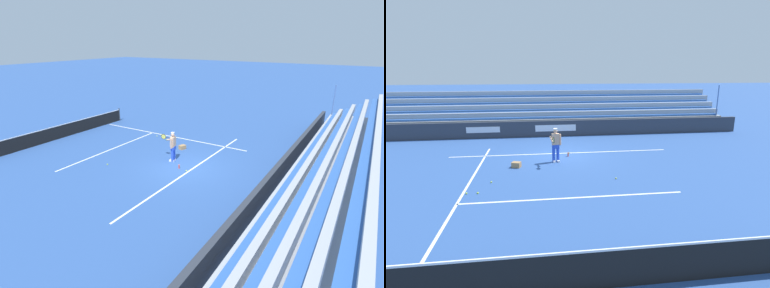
# 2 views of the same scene
# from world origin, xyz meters

# --- Properties ---
(ground_plane) EXTENTS (160.00, 160.00, 0.00)m
(ground_plane) POSITION_xyz_m (0.00, 0.00, 0.00)
(ground_plane) COLOR #2D5193
(court_baseline_white) EXTENTS (12.00, 0.10, 0.01)m
(court_baseline_white) POSITION_xyz_m (0.00, -0.50, 0.00)
(court_baseline_white) COLOR white
(court_baseline_white) RESTS_ON ground
(court_sideline_white) EXTENTS (0.10, 12.00, 0.01)m
(court_sideline_white) POSITION_xyz_m (4.11, 4.00, 0.00)
(court_sideline_white) COLOR white
(court_sideline_white) RESTS_ON ground
(court_service_line_white) EXTENTS (8.22, 0.10, 0.01)m
(court_service_line_white) POSITION_xyz_m (0.00, 5.50, 0.00)
(court_service_line_white) COLOR white
(court_service_line_white) RESTS_ON ground
(back_wall_sponsor_board) EXTENTS (26.70, 0.25, 1.10)m
(back_wall_sponsor_board) POSITION_xyz_m (0.01, -4.95, 0.55)
(back_wall_sponsor_board) COLOR #2D333D
(back_wall_sponsor_board) RESTS_ON ground
(bleacher_stand) EXTENTS (25.36, 3.20, 3.40)m
(bleacher_stand) POSITION_xyz_m (0.00, -7.17, 0.76)
(bleacher_stand) COLOR #9EA3A8
(bleacher_stand) RESTS_ON ground
(tennis_player) EXTENTS (0.59, 1.04, 1.71)m
(tennis_player) POSITION_xyz_m (0.39, 1.04, 0.89)
(tennis_player) COLOR blue
(tennis_player) RESTS_ON ground
(ball_box_cardboard) EXTENTS (0.47, 0.41, 0.26)m
(ball_box_cardboard) POSITION_xyz_m (2.31, 1.66, 0.13)
(ball_box_cardboard) COLOR #A87F51
(ball_box_cardboard) RESTS_ON ground
(tennis_ball_by_box) EXTENTS (0.07, 0.07, 0.07)m
(tennis_ball_by_box) POSITION_xyz_m (-0.43, -0.38, 0.03)
(tennis_ball_by_box) COLOR #CCE533
(tennis_ball_by_box) RESTS_ON ground
(tennis_ball_stray_back) EXTENTS (0.07, 0.07, 0.07)m
(tennis_ball_stray_back) POSITION_xyz_m (-2.01, 3.82, 0.03)
(tennis_ball_stray_back) COLOR #CCE533
(tennis_ball_stray_back) RESTS_ON ground
(tennis_ball_near_player) EXTENTS (0.07, 0.07, 0.07)m
(tennis_ball_near_player) POSITION_xyz_m (3.55, 4.66, 0.03)
(tennis_ball_near_player) COLOR #CCE533
(tennis_ball_near_player) RESTS_ON ground
(tennis_ball_far_left) EXTENTS (0.07, 0.07, 0.07)m
(tennis_ball_far_left) POSITION_xyz_m (3.21, 3.58, 0.03)
(tennis_ball_far_left) COLOR #CCE533
(tennis_ball_far_left) RESTS_ON ground
(tennis_ball_toward_net) EXTENTS (0.07, 0.07, 0.07)m
(tennis_ball_toward_net) POSITION_xyz_m (3.97, 4.64, 0.03)
(tennis_ball_toward_net) COLOR #CCE533
(tennis_ball_toward_net) RESTS_ON ground
(water_bottle) EXTENTS (0.07, 0.07, 0.22)m
(water_bottle) POSITION_xyz_m (-0.32, 0.15, 0.11)
(water_bottle) COLOR #EA4C33
(water_bottle) RESTS_ON ground
(tennis_net) EXTENTS (11.09, 0.09, 1.07)m
(tennis_net) POSITION_xyz_m (0.00, 10.20, 0.49)
(tennis_net) COLOR #33383D
(tennis_net) RESTS_ON ground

